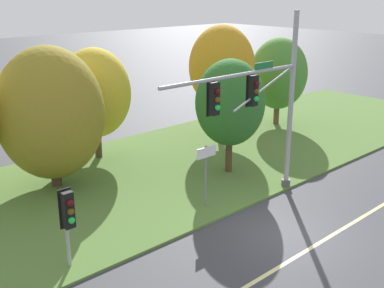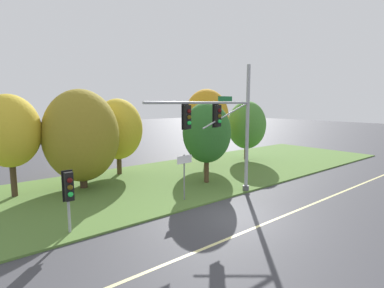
% 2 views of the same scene
% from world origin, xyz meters
% --- Properties ---
extents(ground_plane, '(160.00, 160.00, 0.00)m').
position_xyz_m(ground_plane, '(0.00, 0.00, 0.00)').
color(ground_plane, '#3D3D42').
extents(lane_stripe, '(36.00, 0.16, 0.01)m').
position_xyz_m(lane_stripe, '(0.00, -1.20, 0.00)').
color(lane_stripe, beige).
rests_on(lane_stripe, ground).
extents(grass_verge, '(48.00, 11.50, 0.10)m').
position_xyz_m(grass_verge, '(0.00, 8.25, 0.05)').
color(grass_verge, '#517533').
rests_on(grass_verge, ground).
extents(traffic_signal_mast, '(7.55, 0.49, 7.84)m').
position_xyz_m(traffic_signal_mast, '(1.57, 2.75, 4.45)').
color(traffic_signal_mast, '#9EA0A5').
rests_on(traffic_signal_mast, grass_verge).
extents(pedestrian_signal_near_kerb, '(0.46, 0.55, 2.74)m').
position_xyz_m(pedestrian_signal_near_kerb, '(-7.17, 3.28, 2.04)').
color(pedestrian_signal_near_kerb, '#9EA0A5').
rests_on(pedestrian_signal_near_kerb, grass_verge).
extents(route_sign_post, '(1.03, 0.08, 2.64)m').
position_xyz_m(route_sign_post, '(-0.69, 3.72, 1.89)').
color(route_sign_post, slate).
rests_on(route_sign_post, grass_verge).
extents(tree_nearest_road, '(3.42, 3.42, 6.05)m').
position_xyz_m(tree_nearest_road, '(-8.12, 10.71, 4.00)').
color(tree_nearest_road, '#423021').
rests_on(tree_nearest_road, grass_verge).
extents(tree_left_of_mast, '(4.76, 4.76, 6.41)m').
position_xyz_m(tree_left_of_mast, '(-4.27, 9.91, 3.53)').
color(tree_left_of_mast, '#423021').
rests_on(tree_left_of_mast, grass_verge).
extents(tree_behind_signpost, '(3.74, 3.74, 5.86)m').
position_xyz_m(tree_behind_signpost, '(-0.74, 11.98, 3.61)').
color(tree_behind_signpost, '#4C3823').
rests_on(tree_behind_signpost, grass_verge).
extents(tree_mid_verge, '(3.34, 3.34, 5.59)m').
position_xyz_m(tree_mid_verge, '(2.89, 5.80, 3.58)').
color(tree_mid_verge, '#4C3823').
rests_on(tree_mid_verge, grass_verge).
extents(tree_tall_centre, '(3.88, 3.88, 6.72)m').
position_xyz_m(tree_tall_centre, '(6.77, 10.14, 4.38)').
color(tree_tall_centre, '#423021').
rests_on(tree_tall_centre, grass_verge).
extents(tree_right_far, '(3.71, 3.71, 5.70)m').
position_xyz_m(tree_right_far, '(11.68, 9.73, 3.47)').
color(tree_right_far, brown).
rests_on(tree_right_far, grass_verge).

